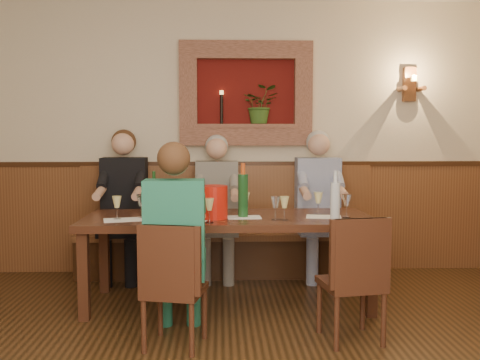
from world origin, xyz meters
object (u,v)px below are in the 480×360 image
(bench, at_px, (227,243))
(person_bench_left, at_px, (123,217))
(chair_near_right, at_px, (352,304))
(person_chair_front, at_px, (176,259))
(water_bottle, at_px, (335,201))
(wine_bottle_green_b, at_px, (154,196))
(person_bench_mid, at_px, (217,219))
(dining_table, at_px, (228,225))
(chair_near_left, at_px, (174,311))
(spittoon_bucket, at_px, (213,202))
(wine_bottle_green_a, at_px, (243,194))
(person_bench_right, at_px, (319,216))

(bench, height_order, person_bench_left, person_bench_left)
(bench, relative_size, chair_near_right, 3.38)
(person_chair_front, relative_size, water_bottle, 3.49)
(chair_near_right, xyz_separation_m, wine_bottle_green_b, (-1.48, 1.04, 0.64))
(bench, distance_m, person_bench_mid, 0.30)
(dining_table, distance_m, water_bottle, 0.92)
(person_bench_left, xyz_separation_m, person_bench_mid, (0.93, 0.00, -0.02))
(chair_near_left, relative_size, spittoon_bucket, 3.21)
(dining_table, distance_m, person_bench_mid, 0.85)
(spittoon_bucket, bearing_deg, water_bottle, -10.02)
(bench, relative_size, person_bench_left, 2.02)
(chair_near_right, relative_size, spittoon_bucket, 3.31)
(chair_near_right, height_order, water_bottle, water_bottle)
(chair_near_left, relative_size, person_chair_front, 0.62)
(chair_near_right, distance_m, person_bench_left, 2.54)
(dining_table, xyz_separation_m, wine_bottle_green_a, (0.12, -0.05, 0.26))
(bench, bearing_deg, wine_bottle_green_b, -130.29)
(bench, bearing_deg, spittoon_bucket, -96.80)
(person_bench_right, bearing_deg, person_bench_mid, 179.92)
(spittoon_bucket, bearing_deg, person_bench_left, 133.69)
(wine_bottle_green_a, bearing_deg, bench, 96.99)
(person_bench_left, height_order, wine_bottle_green_a, person_bench_left)
(dining_table, height_order, wine_bottle_green_a, wine_bottle_green_a)
(person_bench_right, height_order, water_bottle, person_bench_right)
(dining_table, relative_size, person_bench_right, 1.63)
(bench, xyz_separation_m, chair_near_right, (0.84, -1.79, -0.07))
(dining_table, bearing_deg, wine_bottle_green_a, -21.68)
(chair_near_left, distance_m, water_bottle, 1.53)
(spittoon_bucket, relative_size, water_bottle, 0.67)
(spittoon_bucket, xyz_separation_m, wine_bottle_green_b, (-0.51, 0.30, 0.01))
(water_bottle, bearing_deg, wine_bottle_green_a, 162.18)
(dining_table, relative_size, wine_bottle_green_b, 6.55)
(person_bench_left, xyz_separation_m, person_chair_front, (0.65, -1.61, -0.04))
(wine_bottle_green_a, xyz_separation_m, water_bottle, (0.72, -0.23, -0.02))
(person_bench_right, bearing_deg, chair_near_left, -126.73)
(spittoon_bucket, relative_size, wine_bottle_green_b, 0.73)
(chair_near_left, distance_m, person_bench_mid, 1.80)
(bench, xyz_separation_m, person_chair_front, (-0.38, -1.72, 0.24))
(bench, relative_size, wine_bottle_green_a, 6.71)
(person_bench_left, relative_size, water_bottle, 3.73)
(wine_bottle_green_a, relative_size, wine_bottle_green_b, 1.22)
(chair_near_left, bearing_deg, person_bench_right, 66.18)
(person_bench_left, distance_m, person_chair_front, 1.74)
(spittoon_bucket, bearing_deg, chair_near_left, -107.63)
(dining_table, height_order, person_bench_left, person_bench_left)
(chair_near_right, height_order, person_bench_mid, person_bench_mid)
(chair_near_right, bearing_deg, person_bench_left, 128.63)
(chair_near_left, relative_size, wine_bottle_green_a, 1.92)
(dining_table, distance_m, person_bench_left, 1.33)
(person_bench_left, bearing_deg, water_bottle, -30.83)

